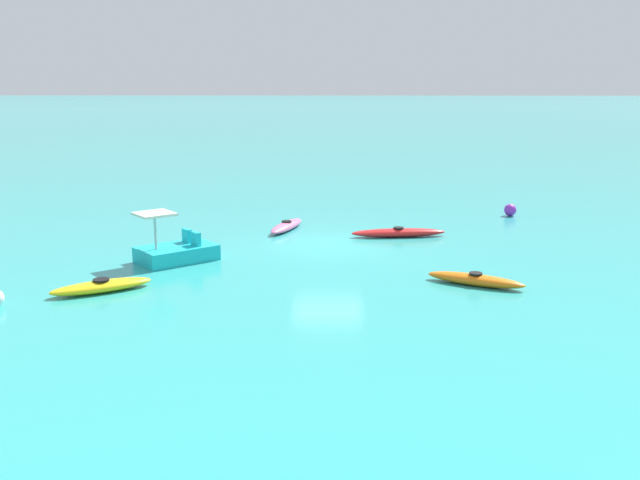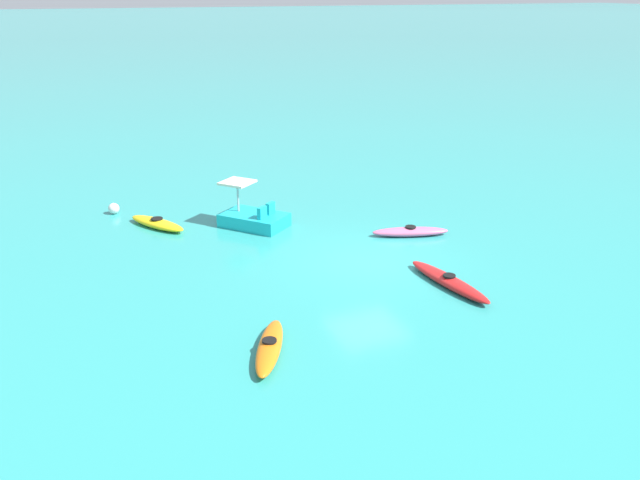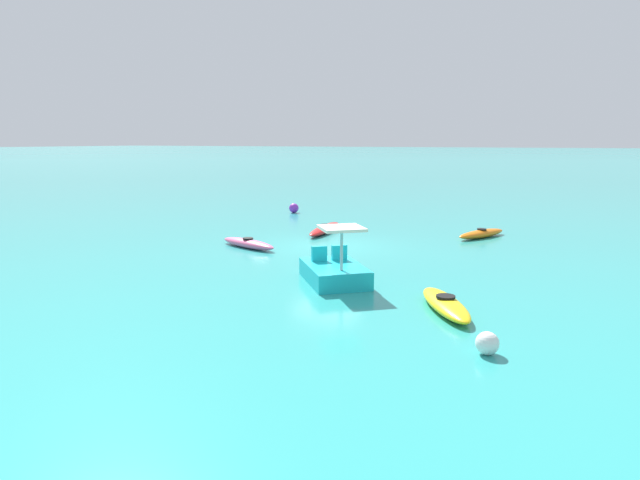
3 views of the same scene
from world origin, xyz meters
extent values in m
plane|color=teal|center=(0.00, 0.00, 0.00)|extent=(600.00, 600.00, 0.00)
ellipsoid|color=yellow|center=(6.17, 5.83, 0.16)|extent=(2.72, 2.03, 0.32)
cylinder|color=black|center=(6.17, 5.83, 0.35)|extent=(0.61, 0.61, 0.05)
ellipsoid|color=orange|center=(-4.30, 4.89, 0.16)|extent=(2.78, 1.76, 0.32)
cylinder|color=black|center=(-4.30, 4.89, 0.35)|extent=(0.50, 0.50, 0.05)
ellipsoid|color=pink|center=(1.66, -2.54, 0.16)|extent=(1.45, 2.85, 0.32)
cylinder|color=black|center=(1.66, -2.54, 0.35)|extent=(0.49, 0.49, 0.05)
ellipsoid|color=red|center=(-2.63, -1.41, 0.16)|extent=(3.61, 1.02, 0.32)
cylinder|color=black|center=(-2.63, -1.41, 0.35)|extent=(0.43, 0.43, 0.05)
cube|color=#19B7C6|center=(4.87, 2.40, 0.25)|extent=(2.80, 2.69, 0.50)
cube|color=#19B7C6|center=(4.25, 2.28, 0.72)|extent=(0.40, 0.44, 0.44)
cube|color=#19B7C6|center=(4.64, 1.82, 0.72)|extent=(0.40, 0.44, 0.44)
cylinder|color=#B2B2B7|center=(5.40, 2.85, 1.05)|extent=(0.08, 0.08, 1.10)
cube|color=silver|center=(5.40, 2.85, 1.64)|extent=(1.55, 1.55, 0.08)
sphere|color=white|center=(8.49, 7.14, 0.22)|extent=(0.44, 0.44, 0.44)
camera|label=1|loc=(-0.37, 23.94, 5.65)|focal=38.72mm
camera|label=2|loc=(-18.21, 9.36, 8.52)|focal=37.57mm
camera|label=3|loc=(18.57, 8.54, 3.92)|focal=30.91mm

